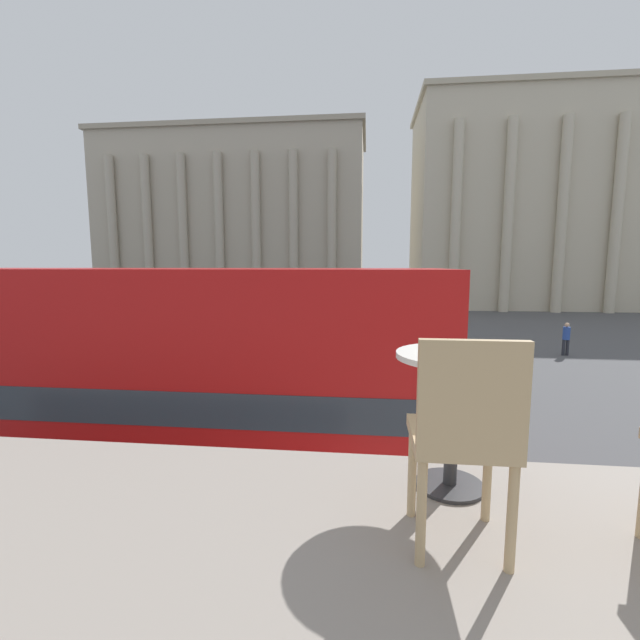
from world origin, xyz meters
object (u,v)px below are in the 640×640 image
cafe_chair_0 (464,432)px  car_black (304,352)px  double_decker_bus (72,389)px  pedestrian_blue (566,337)px  traffic_light_mid (254,297)px  traffic_light_near (246,312)px  plaza_building_left (237,221)px  plaza_building_right (558,205)px  car_white (315,315)px  cafe_dining_table (454,390)px  pedestrian_yellow (345,362)px  pedestrian_white (258,317)px

cafe_chair_0 → car_black: (-2.99, 15.70, -2.95)m
double_decker_bus → pedestrian_blue: 20.87m
car_black → pedestrian_blue: size_ratio=2.65×
traffic_light_mid → traffic_light_near: bearing=-76.9°
plaza_building_left → pedestrian_blue: plaza_building_left is taller
car_black → pedestrian_blue: pedestrian_blue is taller
car_black → traffic_light_near: bearing=48.0°
plaza_building_right → car_white: size_ratio=7.01×
plaza_building_left → traffic_light_mid: (9.23, -27.64, -6.70)m
cafe_dining_table → pedestrian_yellow: cafe_dining_table is taller
cafe_dining_table → plaza_building_right: bearing=67.2°
cafe_chair_0 → pedestrian_yellow: bearing=89.0°
cafe_dining_table → traffic_light_mid: 20.40m
car_black → pedestrian_white: bearing=-80.8°
plaza_building_left → car_black: bearing=-68.6°
traffic_light_mid → car_black: size_ratio=0.98×
cafe_chair_0 → car_black: bearing=94.9°
car_white → car_black: bearing=82.7°
car_white → pedestrian_blue: pedestrian_blue is taller
car_white → traffic_light_near: bearing=76.3°
plaza_building_left → cafe_dining_table: bearing=-71.7°
traffic_light_near → pedestrian_yellow: traffic_light_near is taller
plaza_building_left → pedestrian_white: bearing=-70.4°
pedestrian_white → pedestrian_yellow: bearing=-125.6°
plaza_building_left → car_white: bearing=-58.8°
plaza_building_left → pedestrian_white: size_ratio=16.29×
double_decker_bus → plaza_building_right: (24.14, 41.61, 8.05)m
double_decker_bus → pedestrian_yellow: bearing=72.9°
double_decker_bus → car_white: size_ratio=2.73×
cafe_dining_table → plaza_building_left: size_ratio=0.02×
plaza_building_right → pedestrian_yellow: bearing=-121.5°
pedestrian_white → traffic_light_mid: bearing=-141.4°
traffic_light_near → pedestrian_blue: 15.52m
car_black → plaza_building_right: bearing=-142.8°
traffic_light_near → car_white: 16.42m
cafe_dining_table → plaza_building_right: (19.08, 45.46, 6.75)m
cafe_chair_0 → car_black: size_ratio=0.22×
plaza_building_left → car_black: plaza_building_left is taller
car_black → pedestrian_blue: bearing=-178.5°
double_decker_bus → cafe_dining_table: 6.49m
car_black → pedestrian_blue: (12.12, 3.97, 0.20)m
cafe_dining_table → pedestrian_yellow: 12.77m
plaza_building_left → plaza_building_right: 34.66m
pedestrian_white → car_white: bearing=-8.9°
cafe_dining_table → pedestrian_white: cafe_dining_table is taller
plaza_building_right → pedestrian_blue: plaza_building_right is taller
traffic_light_near → car_black: 4.09m
plaza_building_left → pedestrian_blue: (24.59, -27.88, -8.45)m
cafe_chair_0 → pedestrian_white: size_ratio=0.50×
traffic_light_near → car_black: size_ratio=1.00×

